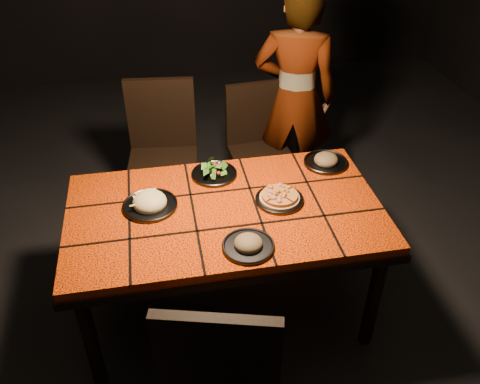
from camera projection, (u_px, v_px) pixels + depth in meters
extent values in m
cube|color=black|center=(227.00, 310.00, 3.04)|extent=(6.00, 7.00, 0.04)
cube|color=#EB4107|center=(225.00, 212.00, 2.60)|extent=(1.60, 0.90, 0.05)
cube|color=black|center=(225.00, 219.00, 2.63)|extent=(1.62, 0.92, 0.04)
cylinder|color=black|center=(91.00, 341.00, 2.44)|extent=(0.07, 0.07, 0.66)
cylinder|color=black|center=(374.00, 299.00, 2.65)|extent=(0.07, 0.07, 0.66)
cylinder|color=black|center=(97.00, 240.00, 3.02)|extent=(0.07, 0.07, 0.66)
cylinder|color=black|center=(328.00, 213.00, 3.24)|extent=(0.07, 0.07, 0.66)
cube|color=black|center=(224.00, 361.00, 2.16)|extent=(0.56, 0.56, 0.04)
cube|color=black|center=(217.00, 364.00, 1.83)|extent=(0.45, 0.16, 0.50)
cylinder|color=black|center=(268.00, 363.00, 2.45)|extent=(0.04, 0.04, 0.47)
cylinder|color=black|center=(191.00, 358.00, 2.47)|extent=(0.04, 0.04, 0.47)
cube|color=black|center=(163.00, 164.00, 3.40)|extent=(0.50, 0.50, 0.04)
cube|color=black|center=(161.00, 114.00, 3.41)|extent=(0.46, 0.09, 0.50)
cylinder|color=black|center=(137.00, 212.00, 3.39)|extent=(0.04, 0.04, 0.47)
cylinder|color=black|center=(193.00, 210.00, 3.42)|extent=(0.04, 0.04, 0.47)
cylinder|color=black|center=(142.00, 181.00, 3.69)|extent=(0.04, 0.04, 0.47)
cylinder|color=black|center=(193.00, 179.00, 3.71)|extent=(0.04, 0.04, 0.47)
cube|color=black|center=(261.00, 156.00, 3.57)|extent=(0.45, 0.45, 0.04)
cube|color=black|center=(254.00, 113.00, 3.57)|extent=(0.42, 0.07, 0.45)
cylinder|color=black|center=(245.00, 200.00, 3.54)|extent=(0.04, 0.04, 0.42)
cylinder|color=black|center=(290.00, 192.00, 3.61)|extent=(0.04, 0.04, 0.42)
cylinder|color=black|center=(233.00, 174.00, 3.80)|extent=(0.04, 0.04, 0.42)
cylinder|color=black|center=(275.00, 167.00, 3.87)|extent=(0.04, 0.04, 0.42)
imported|color=brown|center=(295.00, 98.00, 3.53)|extent=(0.67, 0.55, 1.58)
cylinder|color=#323236|center=(279.00, 200.00, 2.64)|extent=(0.25, 0.25, 0.01)
torus|color=#323236|center=(279.00, 199.00, 2.63)|extent=(0.25, 0.25, 0.01)
cylinder|color=tan|center=(280.00, 198.00, 2.63)|extent=(0.29, 0.29, 0.01)
cylinder|color=#C57133|center=(280.00, 196.00, 2.62)|extent=(0.26, 0.26, 0.02)
cylinder|color=#323236|center=(150.00, 206.00, 2.60)|extent=(0.28, 0.28, 0.01)
torus|color=#323236|center=(150.00, 204.00, 2.59)|extent=(0.28, 0.28, 0.01)
ellipsoid|color=beige|center=(150.00, 201.00, 2.58)|extent=(0.17, 0.17, 0.09)
cylinder|color=#323236|center=(214.00, 174.00, 2.83)|extent=(0.25, 0.25, 0.01)
torus|color=#323236|center=(214.00, 173.00, 2.82)|extent=(0.25, 0.25, 0.01)
cylinder|color=#323236|center=(248.00, 247.00, 2.35)|extent=(0.24, 0.24, 0.01)
torus|color=#323236|center=(248.00, 245.00, 2.34)|extent=(0.25, 0.25, 0.01)
ellipsoid|color=olive|center=(248.00, 242.00, 2.33)|extent=(0.15, 0.15, 0.08)
cylinder|color=#323236|center=(326.00, 163.00, 2.93)|extent=(0.25, 0.25, 0.01)
torus|color=#323236|center=(326.00, 161.00, 2.92)|extent=(0.25, 0.25, 0.01)
ellipsoid|color=olive|center=(326.00, 159.00, 2.91)|extent=(0.15, 0.15, 0.08)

